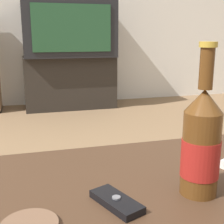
{
  "coord_description": "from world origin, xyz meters",
  "views": [
    {
      "loc": [
        -0.14,
        -0.45,
        0.74
      ],
      "look_at": [
        0.08,
        0.35,
        0.54
      ],
      "focal_mm": 50.0,
      "sensor_mm": 36.0,
      "label": 1
    }
  ],
  "objects_px": {
    "tv_stand": "(70,82)",
    "cell_phone": "(116,202)",
    "television": "(68,29)",
    "beer_bottle": "(201,144)"
  },
  "relations": [
    {
      "from": "tv_stand",
      "to": "cell_phone",
      "type": "height_order",
      "value": "tv_stand"
    },
    {
      "from": "television",
      "to": "beer_bottle",
      "type": "height_order",
      "value": "television"
    },
    {
      "from": "beer_bottle",
      "to": "cell_phone",
      "type": "relative_size",
      "value": 2.45
    },
    {
      "from": "tv_stand",
      "to": "cell_phone",
      "type": "relative_size",
      "value": 7.59
    },
    {
      "from": "tv_stand",
      "to": "beer_bottle",
      "type": "relative_size",
      "value": 3.1
    },
    {
      "from": "tv_stand",
      "to": "television",
      "type": "relative_size",
      "value": 1.03
    },
    {
      "from": "television",
      "to": "beer_bottle",
      "type": "distance_m",
      "value": 2.72
    },
    {
      "from": "television",
      "to": "cell_phone",
      "type": "distance_m",
      "value": 2.74
    },
    {
      "from": "tv_stand",
      "to": "cell_phone",
      "type": "xyz_separation_m",
      "value": [
        -0.29,
        -2.71,
        0.18
      ]
    },
    {
      "from": "tv_stand",
      "to": "beer_bottle",
      "type": "distance_m",
      "value": 2.72
    }
  ]
}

